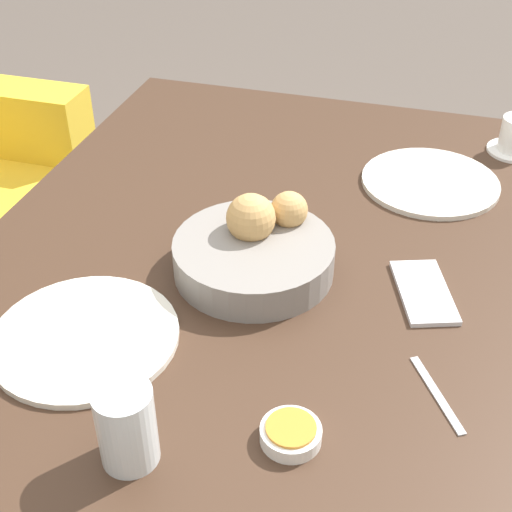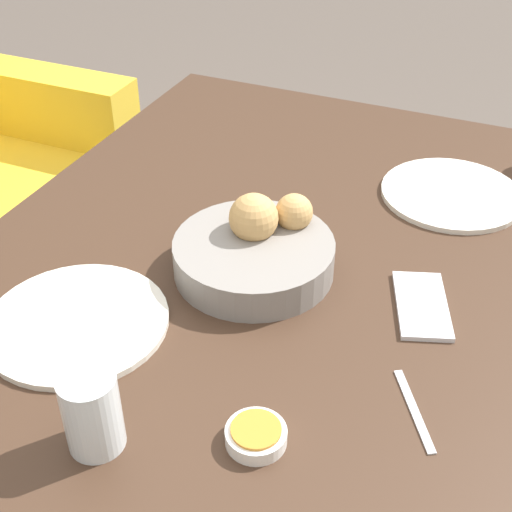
# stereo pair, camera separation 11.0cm
# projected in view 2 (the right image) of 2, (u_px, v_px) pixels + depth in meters

# --- Properties ---
(dining_table) EXTENTS (1.55, 0.94, 0.77)m
(dining_table) POSITION_uv_depth(u_px,v_px,m) (230.00, 350.00, 1.11)
(dining_table) COLOR #3D281C
(dining_table) RESTS_ON ground_plane
(bread_basket) EXTENTS (0.25, 0.25, 0.12)m
(bread_basket) POSITION_uv_depth(u_px,v_px,m) (258.00, 250.00, 1.11)
(bread_basket) COLOR gray
(bread_basket) RESTS_ON dining_table
(plate_near_right) EXTENTS (0.26, 0.26, 0.01)m
(plate_near_right) POSITION_uv_depth(u_px,v_px,m) (451.00, 194.00, 1.30)
(plate_near_right) COLOR silver
(plate_near_right) RESTS_ON dining_table
(plate_far_center) EXTENTS (0.26, 0.26, 0.01)m
(plate_far_center) POSITION_uv_depth(u_px,v_px,m) (77.00, 322.00, 1.02)
(plate_far_center) COLOR silver
(plate_far_center) RESTS_ON dining_table
(water_tumbler) EXTENTS (0.07, 0.07, 0.11)m
(water_tumbler) POSITION_uv_depth(u_px,v_px,m) (92.00, 412.00, 0.82)
(water_tumbler) COLOR silver
(water_tumbler) RESTS_ON dining_table
(jam_bowl_honey) EXTENTS (0.07, 0.07, 0.02)m
(jam_bowl_honey) POSITION_uv_depth(u_px,v_px,m) (256.00, 435.00, 0.85)
(jam_bowl_honey) COLOR white
(jam_bowl_honey) RESTS_ON dining_table
(spoon_coffee) EXTENTS (0.12, 0.08, 0.00)m
(spoon_coffee) POSITION_uv_depth(u_px,v_px,m) (414.00, 410.00, 0.89)
(spoon_coffee) COLOR #B7B7BC
(spoon_coffee) RESTS_ON dining_table
(cell_phone) EXTENTS (0.17, 0.12, 0.01)m
(cell_phone) POSITION_uv_depth(u_px,v_px,m) (422.00, 305.00, 1.05)
(cell_phone) COLOR silver
(cell_phone) RESTS_ON dining_table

